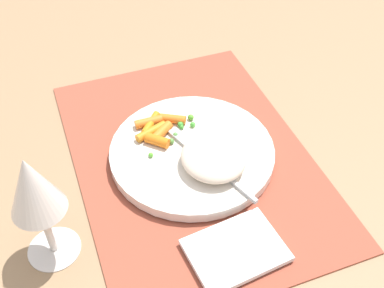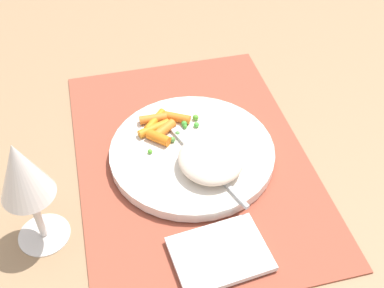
{
  "view_description": "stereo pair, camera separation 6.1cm",
  "coord_description": "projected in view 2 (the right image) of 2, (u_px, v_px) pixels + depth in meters",
  "views": [
    {
      "loc": [
        -0.49,
        0.18,
        0.55
      ],
      "look_at": [
        0.0,
        0.0,
        0.03
      ],
      "focal_mm": 45.12,
      "sensor_mm": 36.0,
      "label": 1
    },
    {
      "loc": [
        -0.5,
        0.12,
        0.55
      ],
      "look_at": [
        0.0,
        0.0,
        0.03
      ],
      "focal_mm": 45.12,
      "sensor_mm": 36.0,
      "label": 2
    }
  ],
  "objects": [
    {
      "name": "plate",
      "position": [
        192.0,
        152.0,
        0.74
      ],
      "size": [
        0.25,
        0.25,
        0.02
      ],
      "primitive_type": "cylinder",
      "color": "silver",
      "rests_on": "placemat"
    },
    {
      "name": "carrot_portion",
      "position": [
        160.0,
        126.0,
        0.77
      ],
      "size": [
        0.08,
        0.09,
        0.02
      ],
      "color": "orange",
      "rests_on": "plate"
    },
    {
      "name": "placemat",
      "position": [
        192.0,
        157.0,
        0.75
      ],
      "size": [
        0.5,
        0.35,
        0.01
      ],
      "primitive_type": "cube",
      "color": "#9E4733",
      "rests_on": "ground_plane"
    },
    {
      "name": "fork",
      "position": [
        201.0,
        157.0,
        0.72
      ],
      "size": [
        0.18,
        0.07,
        0.01
      ],
      "color": "#B8B8B8",
      "rests_on": "plate"
    },
    {
      "name": "napkin",
      "position": [
        220.0,
        254.0,
        0.62
      ],
      "size": [
        0.1,
        0.13,
        0.01
      ],
      "primitive_type": "cube",
      "rotation": [
        0.0,
        0.0,
        0.1
      ],
      "color": "white",
      "rests_on": "placemat"
    },
    {
      "name": "ground_plane",
      "position": [
        192.0,
        159.0,
        0.75
      ],
      "size": [
        2.4,
        2.4,
        0.0
      ],
      "primitive_type": "plane",
      "color": "#997551"
    },
    {
      "name": "pea_scatter",
      "position": [
        176.0,
        127.0,
        0.77
      ],
      "size": [
        0.07,
        0.09,
        0.01
      ],
      "color": "#549444",
      "rests_on": "plate"
    },
    {
      "name": "rice_mound",
      "position": [
        211.0,
        159.0,
        0.7
      ],
      "size": [
        0.1,
        0.1,
        0.03
      ],
      "primitive_type": "ellipsoid",
      "color": "beige",
      "rests_on": "plate"
    },
    {
      "name": "wine_glass",
      "position": [
        22.0,
        175.0,
        0.57
      ],
      "size": [
        0.07,
        0.07,
        0.17
      ],
      "color": "silver",
      "rests_on": "ground_plane"
    }
  ]
}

